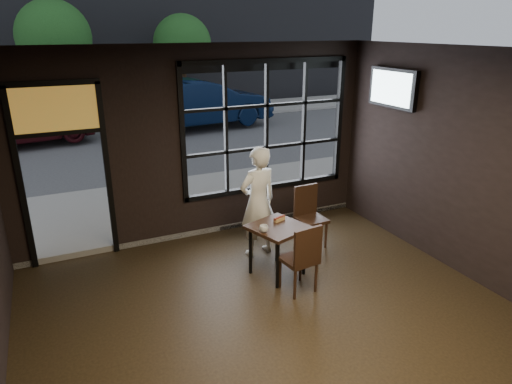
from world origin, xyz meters
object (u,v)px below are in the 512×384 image
man (258,202)px  navy_car (201,103)px  cafe_table (277,250)px  chair_near (298,257)px

man → navy_car: 9.64m
cafe_table → man: (0.02, 0.71, 0.50)m
navy_car → chair_near: bearing=161.7°
chair_near → man: bearing=-94.7°
man → navy_car: man is taller
cafe_table → navy_car: 10.35m
chair_near → man: size_ratio=0.57×
cafe_table → chair_near: chair_near is taller
chair_near → cafe_table: bearing=-90.0°
cafe_table → navy_car: size_ratio=0.16×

